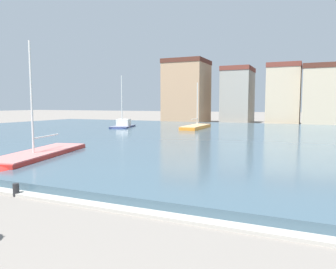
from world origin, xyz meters
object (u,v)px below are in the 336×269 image
sailboat_navy (122,127)px  mooring_bollard (16,190)px  sailboat_red (32,159)px  sailboat_orange (198,128)px

sailboat_navy → mooring_bollard: 31.16m
sailboat_red → sailboat_orange: bearing=87.0°
sailboat_orange → mooring_bollard: bearing=-84.4°
sailboat_orange → mooring_bollard: (3.08, -31.11, -0.19)m
sailboat_red → sailboat_navy: 24.92m
sailboat_navy → mooring_bollard: bearing=-65.6°
sailboat_red → sailboat_orange: sailboat_red is taller
sailboat_red → sailboat_navy: (-8.45, 23.44, 0.13)m
sailboat_orange → mooring_bollard: size_ratio=17.10×
mooring_bollard → sailboat_orange: bearing=95.6°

